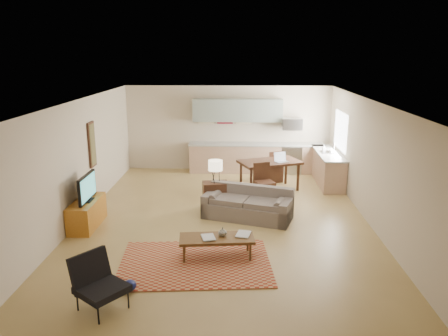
{
  "coord_description": "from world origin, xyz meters",
  "views": [
    {
      "loc": [
        0.3,
        -9.33,
        3.72
      ],
      "look_at": [
        0.0,
        0.3,
        1.15
      ],
      "focal_mm": 35.0,
      "sensor_mm": 36.0,
      "label": 1
    }
  ],
  "objects_px": {
    "sofa": "(247,204)",
    "tv_credenza": "(87,213)",
    "console_table": "(216,196)",
    "armchair": "(102,284)",
    "coffee_table": "(217,247)",
    "dining_table": "(269,175)"
  },
  "relations": [
    {
      "from": "sofa",
      "to": "tv_credenza",
      "type": "height_order",
      "value": "sofa"
    },
    {
      "from": "console_table",
      "to": "tv_credenza",
      "type": "bearing_deg",
      "value": -168.49
    },
    {
      "from": "armchair",
      "to": "sofa",
      "type": "bearing_deg",
      "value": 7.44
    },
    {
      "from": "armchair",
      "to": "tv_credenza",
      "type": "height_order",
      "value": "armchair"
    },
    {
      "from": "sofa",
      "to": "armchair",
      "type": "distance_m",
      "value": 4.36
    },
    {
      "from": "sofa",
      "to": "console_table",
      "type": "xyz_separation_m",
      "value": [
        -0.76,
        0.55,
        -0.01
      ]
    },
    {
      "from": "coffee_table",
      "to": "dining_table",
      "type": "bearing_deg",
      "value": 67.53
    },
    {
      "from": "sofa",
      "to": "armchair",
      "type": "relative_size",
      "value": 2.49
    },
    {
      "from": "coffee_table",
      "to": "dining_table",
      "type": "relative_size",
      "value": 0.85
    },
    {
      "from": "sofa",
      "to": "armchair",
      "type": "bearing_deg",
      "value": -102.43
    },
    {
      "from": "sofa",
      "to": "armchair",
      "type": "xyz_separation_m",
      "value": [
        -2.22,
        -3.75,
        0.06
      ]
    },
    {
      "from": "coffee_table",
      "to": "tv_credenza",
      "type": "xyz_separation_m",
      "value": [
        -2.92,
        1.44,
        0.09
      ]
    },
    {
      "from": "console_table",
      "to": "dining_table",
      "type": "xyz_separation_m",
      "value": [
        1.41,
        1.65,
        0.06
      ]
    },
    {
      "from": "tv_credenza",
      "to": "console_table",
      "type": "xyz_separation_m",
      "value": [
        2.77,
        1.12,
        0.05
      ]
    },
    {
      "from": "sofa",
      "to": "dining_table",
      "type": "distance_m",
      "value": 2.29
    },
    {
      "from": "coffee_table",
      "to": "armchair",
      "type": "distance_m",
      "value": 2.39
    },
    {
      "from": "coffee_table",
      "to": "armchair",
      "type": "bearing_deg",
      "value": -138.46
    },
    {
      "from": "coffee_table",
      "to": "dining_table",
      "type": "height_order",
      "value": "dining_table"
    },
    {
      "from": "sofa",
      "to": "dining_table",
      "type": "xyz_separation_m",
      "value": [
        0.65,
        2.19,
        0.05
      ]
    },
    {
      "from": "tv_credenza",
      "to": "coffee_table",
      "type": "bearing_deg",
      "value": -26.22
    },
    {
      "from": "coffee_table",
      "to": "tv_credenza",
      "type": "distance_m",
      "value": 3.26
    },
    {
      "from": "armchair",
      "to": "tv_credenza",
      "type": "bearing_deg",
      "value": 60.36
    }
  ]
}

